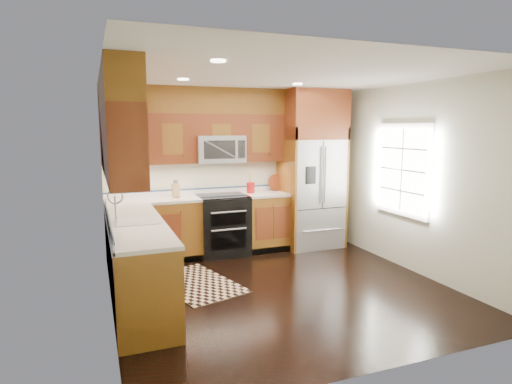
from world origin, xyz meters
name	(u,v)px	position (x,y,z in m)	size (l,w,h in m)	color
ground	(280,288)	(0.00, 0.00, 0.00)	(4.00, 4.00, 0.00)	black
wall_back	(231,170)	(0.00, 2.00, 1.30)	(4.00, 0.02, 2.60)	silver
wall_left	(107,194)	(-2.00, 0.00, 1.30)	(0.02, 4.00, 2.60)	silver
wall_right	(413,178)	(2.00, 0.00, 1.30)	(0.02, 4.00, 2.60)	silver
window	(403,170)	(1.98, 0.20, 1.40)	(0.04, 1.10, 1.30)	white
base_cabinets	(168,244)	(-1.23, 0.90, 0.45)	(2.85, 3.00, 0.90)	brown
countertop	(177,208)	(-1.09, 1.01, 0.92)	(2.86, 3.01, 0.04)	silver
upper_cabinets	(169,125)	(-1.15, 1.09, 2.02)	(2.85, 3.00, 1.15)	brown
range	(223,225)	(-0.25, 1.67, 0.47)	(0.76, 0.67, 0.95)	black
microwave	(219,149)	(-0.25, 1.80, 1.66)	(0.76, 0.40, 0.42)	#B2B2B7
refrigerator	(312,169)	(1.30, 1.63, 1.30)	(0.98, 0.75, 2.60)	#B2B2B7
sink_faucet	(132,217)	(-1.73, 0.23, 0.99)	(0.54, 0.44, 0.37)	#B2B2B7
rug	(196,283)	(-0.95, 0.52, 0.01)	(0.81, 1.35, 0.01)	black
knife_block	(176,190)	(-0.96, 1.76, 1.05)	(0.10, 0.14, 0.26)	#A1804E
utensil_crock	(251,185)	(0.26, 1.76, 1.07)	(0.14, 0.14, 0.37)	#A11314
cutting_board	(276,190)	(0.75, 1.85, 0.95)	(0.29, 0.29, 0.02)	brown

